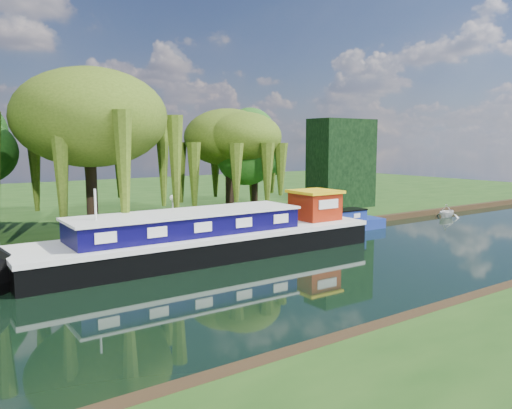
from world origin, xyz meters
TOP-DOWN VIEW (x-y plane):
  - ground at (0.00, 0.00)m, footprint 120.00×120.00m
  - far_bank at (0.00, 34.00)m, footprint 120.00×52.00m
  - dutch_barge at (0.25, 5.22)m, footprint 20.60×4.78m
  - narrowboat at (9.95, 7.00)m, footprint 11.54×2.53m
  - white_cruiser at (24.16, 6.42)m, footprint 2.64×2.38m
  - willow_left at (-3.95, 12.90)m, footprint 8.34×8.34m
  - willow_right at (7.41, 14.59)m, footprint 6.35×6.35m
  - tree_far_right at (10.09, 15.00)m, footprint 4.55×4.55m
  - conifer_hedge at (19.00, 14.00)m, footprint 6.00×3.00m
  - lamppost at (0.50, 10.50)m, footprint 0.36×0.36m
  - mooring_posts at (-0.50, 8.40)m, footprint 19.16×0.16m
  - reeds_near at (6.87, -7.57)m, footprint 33.70×1.50m

SIDE VIEW (x-z plane):
  - ground at x=0.00m, z-range 0.00..0.00m
  - white_cruiser at x=24.16m, z-range -0.62..0.62m
  - far_bank at x=0.00m, z-range 0.00..0.45m
  - reeds_near at x=6.87m, z-range 0.00..1.10m
  - narrowboat at x=9.95m, z-range -0.24..1.43m
  - mooring_posts at x=-0.50m, z-range 0.45..1.45m
  - dutch_barge at x=0.25m, z-range -1.09..3.25m
  - lamppost at x=0.50m, z-range 1.14..3.70m
  - conifer_hedge at x=19.00m, z-range 0.45..8.45m
  - tree_far_right at x=10.09m, z-range 1.86..9.30m
  - willow_right at x=7.41m, z-range 2.23..9.96m
  - willow_left at x=-3.95m, z-range 2.71..12.70m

